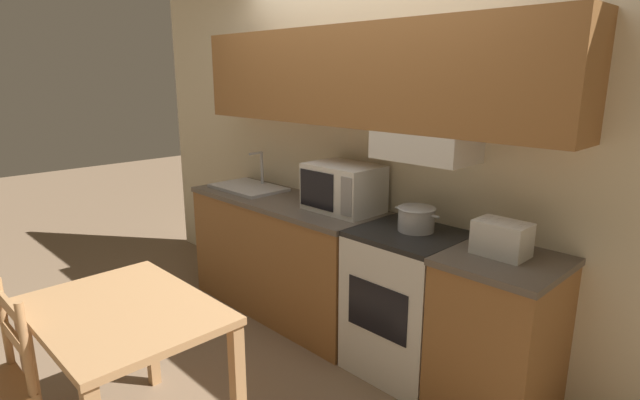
{
  "coord_description": "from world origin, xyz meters",
  "views": [
    {
      "loc": [
        2.16,
        -2.6,
        1.8
      ],
      "look_at": [
        0.05,
        -0.53,
        1.05
      ],
      "focal_mm": 28.0,
      "sensor_mm": 36.0,
      "label": 1
    }
  ],
  "objects_px": {
    "cooking_pot": "(416,218)",
    "microwave": "(343,188)",
    "stove_range": "(406,302)",
    "sink_basin": "(248,187)",
    "dining_table": "(125,331)",
    "toaster": "(502,238)"
  },
  "relations": [
    {
      "from": "cooking_pot",
      "to": "stove_range",
      "type": "bearing_deg",
      "value": -99.89
    },
    {
      "from": "stove_range",
      "to": "microwave",
      "type": "height_order",
      "value": "microwave"
    },
    {
      "from": "sink_basin",
      "to": "dining_table",
      "type": "xyz_separation_m",
      "value": [
        1.06,
        -1.5,
        -0.28
      ]
    },
    {
      "from": "cooking_pot",
      "to": "microwave",
      "type": "xyz_separation_m",
      "value": [
        -0.61,
        0.02,
        0.08
      ]
    },
    {
      "from": "microwave",
      "to": "toaster",
      "type": "distance_m",
      "value": 1.15
    },
    {
      "from": "stove_range",
      "to": "dining_table",
      "type": "distance_m",
      "value": 1.6
    },
    {
      "from": "stove_range",
      "to": "toaster",
      "type": "distance_m",
      "value": 0.77
    },
    {
      "from": "stove_range",
      "to": "toaster",
      "type": "xyz_separation_m",
      "value": [
        0.55,
        0.02,
        0.54
      ]
    },
    {
      "from": "stove_range",
      "to": "microwave",
      "type": "relative_size",
      "value": 1.82
    },
    {
      "from": "stove_range",
      "to": "cooking_pot",
      "type": "relative_size",
      "value": 2.95
    },
    {
      "from": "toaster",
      "to": "microwave",
      "type": "bearing_deg",
      "value": 177.57
    },
    {
      "from": "cooking_pot",
      "to": "sink_basin",
      "type": "relative_size",
      "value": 0.51
    },
    {
      "from": "toaster",
      "to": "sink_basin",
      "type": "distance_m",
      "value": 2.12
    },
    {
      "from": "toaster",
      "to": "sink_basin",
      "type": "xyz_separation_m",
      "value": [
        -2.12,
        -0.03,
        -0.07
      ]
    },
    {
      "from": "stove_range",
      "to": "cooking_pot",
      "type": "height_order",
      "value": "cooking_pot"
    },
    {
      "from": "toaster",
      "to": "dining_table",
      "type": "relative_size",
      "value": 0.29
    },
    {
      "from": "cooking_pot",
      "to": "dining_table",
      "type": "bearing_deg",
      "value": -108.4
    },
    {
      "from": "toaster",
      "to": "sink_basin",
      "type": "relative_size",
      "value": 0.46
    },
    {
      "from": "cooking_pot",
      "to": "dining_table",
      "type": "relative_size",
      "value": 0.32
    },
    {
      "from": "toaster",
      "to": "sink_basin",
      "type": "bearing_deg",
      "value": -179.32
    },
    {
      "from": "cooking_pot",
      "to": "sink_basin",
      "type": "xyz_separation_m",
      "value": [
        -1.58,
        -0.05,
        -0.06
      ]
    },
    {
      "from": "stove_range",
      "to": "microwave",
      "type": "distance_m",
      "value": 0.85
    }
  ]
}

